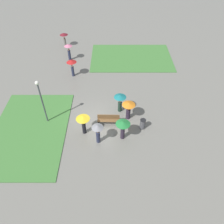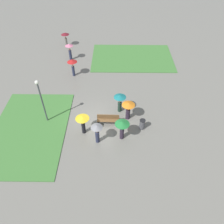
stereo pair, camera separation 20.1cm
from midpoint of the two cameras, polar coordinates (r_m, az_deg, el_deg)
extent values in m
plane|color=slate|center=(18.90, -4.13, -2.46)|extent=(90.00, 90.00, 0.00)
cube|color=#427A38|center=(19.36, -21.09, -4.58)|extent=(6.07, 9.34, 0.06)
cube|color=#427A38|center=(27.74, 4.73, 14.03)|extent=(9.77, 6.68, 0.06)
cube|color=brown|center=(18.35, -1.34, -2.18)|extent=(1.87, 0.46, 0.05)
cube|color=brown|center=(18.30, -1.33, -1.23)|extent=(1.86, 0.09, 0.45)
cube|color=#232326|center=(18.56, -3.89, -2.63)|extent=(0.09, 0.38, 0.40)
cube|color=#232326|center=(18.50, 1.25, -2.71)|extent=(0.09, 0.38, 0.40)
cylinder|color=#474C51|center=(18.43, -17.96, 1.90)|extent=(0.12, 0.12, 3.87)
sphere|color=white|center=(17.19, -19.45, 7.14)|extent=(0.32, 0.32, 0.32)
cylinder|color=#4C4C51|center=(18.16, 7.59, -3.14)|extent=(0.45, 0.45, 0.90)
cylinder|color=black|center=(17.83, 7.72, -2.11)|extent=(0.49, 0.49, 0.03)
cylinder|color=#2D2333|center=(18.86, 3.83, -0.48)|extent=(0.53, 0.53, 0.97)
sphere|color=brown|center=(18.46, 3.91, 0.84)|extent=(0.21, 0.21, 0.21)
cylinder|color=#4C4C4F|center=(18.27, 3.95, 1.49)|extent=(0.02, 0.02, 0.35)
cone|color=orange|center=(18.08, 3.99, 2.16)|extent=(1.11, 1.11, 0.22)
cylinder|color=#1E3328|center=(19.50, 1.67, 1.45)|extent=(0.47, 0.47, 1.00)
sphere|color=beige|center=(19.10, 1.70, 2.83)|extent=(0.23, 0.23, 0.23)
cylinder|color=#4C4C4F|center=(18.91, 1.72, 3.50)|extent=(0.02, 0.02, 0.35)
cone|color=#197075|center=(18.74, 1.74, 4.14)|extent=(1.07, 1.07, 0.20)
cylinder|color=black|center=(17.76, -7.70, -4.23)|extent=(0.44, 0.44, 1.02)
sphere|color=brown|center=(17.31, -7.89, -2.84)|extent=(0.22, 0.22, 0.22)
cylinder|color=#4C4C4F|center=(17.11, -7.98, -2.18)|extent=(0.02, 0.02, 0.35)
cone|color=gold|center=(16.90, -8.08, -1.45)|extent=(1.09, 1.09, 0.26)
cylinder|color=#282D47|center=(17.00, -4.06, -6.56)|extent=(0.36, 0.36, 1.07)
sphere|color=brown|center=(16.52, -4.16, -5.14)|extent=(0.20, 0.20, 0.20)
cylinder|color=#4C4C4F|center=(16.32, -4.21, -4.50)|extent=(0.02, 0.02, 0.35)
cone|color=gray|center=(16.10, -4.27, -3.79)|extent=(0.90, 0.90, 0.24)
cylinder|color=#2D2333|center=(17.25, 2.34, -5.59)|extent=(0.35, 0.35, 1.03)
sphere|color=tan|center=(16.79, 2.40, -4.19)|extent=(0.21, 0.21, 0.21)
cylinder|color=#4C4C4F|center=(16.58, 2.43, -3.54)|extent=(0.02, 0.02, 0.35)
cone|color=#237A38|center=(16.38, 2.46, -2.85)|extent=(1.13, 1.13, 0.23)
cylinder|color=#282D47|center=(27.43, -11.38, 14.33)|extent=(0.45, 0.45, 1.20)
sphere|color=#997051|center=(27.11, -11.59, 15.63)|extent=(0.21, 0.21, 0.21)
cylinder|color=#4C4C4F|center=(26.98, -11.67, 16.16)|extent=(0.02, 0.02, 0.35)
cone|color=pink|center=(26.86, -11.76, 16.69)|extent=(0.93, 0.93, 0.21)
cylinder|color=#282D47|center=(24.38, -10.55, 10.41)|extent=(0.39, 0.39, 1.12)
sphere|color=beige|center=(24.03, -10.75, 11.73)|extent=(0.20, 0.20, 0.20)
cylinder|color=#4C4C4F|center=(23.90, -10.83, 12.29)|extent=(0.02, 0.02, 0.35)
cone|color=red|center=(23.75, -10.93, 12.90)|extent=(1.05, 1.05, 0.24)
cylinder|color=slate|center=(30.83, -12.48, 17.28)|extent=(0.41, 0.41, 0.98)
sphere|color=brown|center=(30.58, -12.66, 18.28)|extent=(0.20, 0.20, 0.20)
cylinder|color=#4C4C4F|center=(30.47, -12.74, 18.75)|extent=(0.02, 0.02, 0.35)
cone|color=maroon|center=(30.35, -12.83, 19.27)|extent=(1.05, 1.05, 0.25)
camera|label=1|loc=(0.10, -90.32, -0.30)|focal=35.00mm
camera|label=2|loc=(0.10, 89.68, 0.30)|focal=35.00mm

